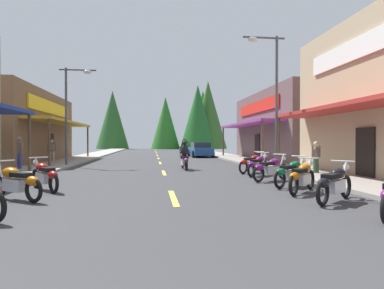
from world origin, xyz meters
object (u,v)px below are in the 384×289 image
at_px(motorcycle_parked_right_1, 335,183).
at_px(motorcycle_parked_left_2, 16,182).
at_px(streetlamp_left, 72,102).
at_px(pedestrian_by_shop, 52,150).
at_px(motorcycle_parked_right_2, 302,176).
at_px(pedestrian_strolling, 19,151).
at_px(motorcycle_parked_right_3, 292,172).
at_px(parked_car_curbside, 200,150).
at_px(motorcycle_parked_right_5, 258,165).
at_px(motorcycle_parked_right_6, 253,163).
at_px(streetlamp_right, 271,85).
at_px(rider_cruising_lead, 184,158).
at_px(motorcycle_parked_left_3, 45,175).
at_px(motorcycle_parked_right_4, 271,168).
at_px(pedestrian_browsing, 316,156).

height_order(motorcycle_parked_right_1, motorcycle_parked_left_2, same).
height_order(streetlamp_left, pedestrian_by_shop, streetlamp_left).
distance_m(motorcycle_parked_right_2, pedestrian_strolling, 14.08).
xyz_separation_m(motorcycle_parked_left_2, pedestrian_by_shop, (-3.26, 13.83, 0.46)).
relative_size(motorcycle_parked_right_3, parked_car_curbside, 0.42).
xyz_separation_m(motorcycle_parked_right_2, motorcycle_parked_left_2, (-8.02, -0.19, 0.00)).
relative_size(motorcycle_parked_right_1, motorcycle_parked_right_5, 1.08).
relative_size(streetlamp_left, motorcycle_parked_left_2, 3.30).
bearing_deg(motorcycle_parked_right_1, motorcycle_parked_right_6, 50.73).
relative_size(streetlamp_right, motorcycle_parked_right_3, 3.78).
relative_size(motorcycle_parked_right_2, motorcycle_parked_left_2, 0.88).
xyz_separation_m(rider_cruising_lead, pedestrian_by_shop, (-8.54, 5.68, 0.30)).
bearing_deg(motorcycle_parked_right_2, pedestrian_by_shop, 84.53).
bearing_deg(streetlamp_left, motorcycle_parked_left_3, -81.28).
height_order(motorcycle_parked_right_3, motorcycle_parked_right_5, same).
height_order(streetlamp_right, pedestrian_by_shop, streetlamp_right).
height_order(motorcycle_parked_right_6, pedestrian_strolling, pedestrian_strolling).
height_order(streetlamp_right, motorcycle_parked_right_5, streetlamp_right).
bearing_deg(motorcycle_parked_right_2, motorcycle_parked_right_4, 42.55).
xyz_separation_m(pedestrian_by_shop, pedestrian_strolling, (-0.02, -5.25, 0.08)).
bearing_deg(motorcycle_parked_right_5, motorcycle_parked_right_6, 36.14).
bearing_deg(pedestrian_by_shop, motorcycle_parked_right_1, -164.08).
height_order(streetlamp_left, motorcycle_parked_right_3, streetlamp_left).
height_order(motorcycle_parked_right_5, pedestrian_browsing, pedestrian_browsing).
distance_m(motorcycle_parked_left_3, parked_car_curbside, 21.32).
bearing_deg(parked_car_curbside, motorcycle_parked_left_3, 156.77).
xyz_separation_m(streetlamp_right, rider_cruising_lead, (-4.21, 1.63, -3.74)).
distance_m(motorcycle_parked_right_4, motorcycle_parked_right_6, 3.01).
distance_m(pedestrian_browsing, parked_car_curbside, 16.94).
height_order(motorcycle_parked_right_4, parked_car_curbside, parked_car_curbside).
bearing_deg(streetlamp_right, motorcycle_parked_left_3, -151.85).
bearing_deg(pedestrian_strolling, motorcycle_parked_right_5, -63.40).
relative_size(streetlamp_left, motorcycle_parked_right_1, 3.37).
relative_size(streetlamp_right, motorcycle_parked_right_1, 3.88).
bearing_deg(pedestrian_by_shop, motorcycle_parked_right_4, -154.66).
height_order(streetlamp_right, motorcycle_parked_right_3, streetlamp_right).
distance_m(streetlamp_left, motorcycle_parked_left_3, 10.15).
height_order(motorcycle_parked_right_4, rider_cruising_lead, rider_cruising_lead).
height_order(motorcycle_parked_right_1, motorcycle_parked_left_3, same).
distance_m(motorcycle_parked_right_4, rider_cruising_lead, 5.90).
height_order(motorcycle_parked_right_3, pedestrian_browsing, pedestrian_browsing).
bearing_deg(motorcycle_parked_left_3, motorcycle_parked_right_4, -116.94).
distance_m(streetlamp_left, motorcycle_parked_left_2, 11.59).
bearing_deg(pedestrian_by_shop, motorcycle_parked_right_3, -158.36).
distance_m(streetlamp_left, streetlamp_right, 11.64).
distance_m(motorcycle_parked_right_2, motorcycle_parked_right_3, 1.22).
relative_size(streetlamp_right, motorcycle_parked_right_2, 4.31).
distance_m(motorcycle_parked_right_3, motorcycle_parked_right_5, 3.40).
relative_size(rider_cruising_lead, pedestrian_by_shop, 1.30).
xyz_separation_m(motorcycle_parked_right_3, parked_car_curbside, (-0.03, 19.93, 0.20)).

